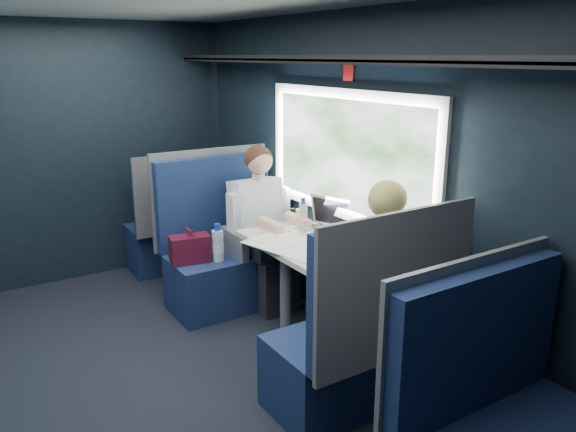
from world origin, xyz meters
TOP-DOWN VIEW (x-y plane):
  - ground at (0.00, 0.00)m, footprint 2.80×4.20m
  - room_shell at (0.02, 0.00)m, footprint 3.00×4.40m
  - table at (1.03, 0.00)m, footprint 0.62×1.00m
  - seat_bay_near at (0.84, 0.87)m, footprint 1.04×0.62m
  - seat_bay_far at (0.85, -0.87)m, footprint 1.04×0.62m
  - seat_row_front at (0.85, 1.80)m, footprint 1.04×0.51m
  - seat_row_back at (0.85, -1.80)m, footprint 1.04×0.51m
  - man at (1.10, 0.70)m, footprint 0.53×0.56m
  - woman at (1.10, -0.71)m, footprint 0.53×0.56m
  - papers at (1.04, -0.11)m, footprint 0.79×0.98m
  - laptop at (1.29, 0.12)m, footprint 0.38×0.42m
  - bottle_small at (1.25, 0.33)m, footprint 0.06×0.06m
  - cup at (1.30, 0.44)m, footprint 0.08×0.08m

SIDE VIEW (x-z plane):
  - ground at x=0.00m, z-range -0.01..0.00m
  - seat_row_front at x=0.85m, z-range -0.17..0.99m
  - seat_row_back at x=0.85m, z-range -0.17..0.99m
  - seat_bay_far at x=0.85m, z-range -0.22..1.04m
  - seat_bay_near at x=0.84m, z-range -0.21..1.05m
  - table at x=1.03m, z-range 0.29..1.03m
  - man at x=1.10m, z-range 0.06..1.38m
  - woman at x=1.10m, z-range 0.07..1.39m
  - papers at x=1.04m, z-range 0.74..0.75m
  - cup at x=1.30m, z-range 0.74..0.84m
  - laptop at x=1.29m, z-range 0.68..0.94m
  - bottle_small at x=1.25m, z-range 0.73..0.94m
  - room_shell at x=0.02m, z-range 0.28..2.68m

